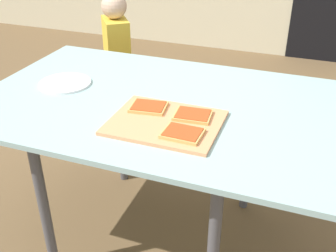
{
  "coord_description": "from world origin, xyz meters",
  "views": [
    {
      "loc": [
        0.58,
        -1.43,
        1.52
      ],
      "look_at": [
        0.06,
        0.0,
        0.65
      ],
      "focal_mm": 43.28,
      "sensor_mm": 36.0,
      "label": 1
    }
  ],
  "objects_px": {
    "plate_white_left": "(65,83)",
    "child_left": "(118,63)",
    "pizza_slice_far_right": "(193,115)",
    "cutting_board": "(165,123)",
    "pizza_slice_far_left": "(148,107)",
    "pizza_slice_near_right": "(183,133)",
    "dining_table": "(156,115)"
  },
  "relations": [
    {
      "from": "pizza_slice_near_right",
      "to": "child_left",
      "type": "xyz_separation_m",
      "value": [
        -0.79,
        1.05,
        -0.21
      ]
    },
    {
      "from": "dining_table",
      "to": "pizza_slice_far_right",
      "type": "height_order",
      "value": "pizza_slice_far_right"
    },
    {
      "from": "dining_table",
      "to": "pizza_slice_near_right",
      "type": "relative_size",
      "value": 10.59
    },
    {
      "from": "plate_white_left",
      "to": "pizza_slice_near_right",
      "type": "bearing_deg",
      "value": -22.07
    },
    {
      "from": "cutting_board",
      "to": "dining_table",
      "type": "bearing_deg",
      "value": 121.87
    },
    {
      "from": "pizza_slice_near_right",
      "to": "cutting_board",
      "type": "bearing_deg",
      "value": 141.09
    },
    {
      "from": "pizza_slice_far_right",
      "to": "plate_white_left",
      "type": "bearing_deg",
      "value": 169.29
    },
    {
      "from": "plate_white_left",
      "to": "child_left",
      "type": "distance_m",
      "value": 0.82
    },
    {
      "from": "dining_table",
      "to": "pizza_slice_far_left",
      "type": "distance_m",
      "value": 0.14
    },
    {
      "from": "pizza_slice_near_right",
      "to": "pizza_slice_far_right",
      "type": "distance_m",
      "value": 0.14
    },
    {
      "from": "pizza_slice_far_left",
      "to": "pizza_slice_near_right",
      "type": "bearing_deg",
      "value": -37.59
    },
    {
      "from": "cutting_board",
      "to": "pizza_slice_far_left",
      "type": "xyz_separation_m",
      "value": [
        -0.1,
        0.07,
        0.01
      ]
    },
    {
      "from": "cutting_board",
      "to": "child_left",
      "type": "distance_m",
      "value": 1.21
    },
    {
      "from": "cutting_board",
      "to": "pizza_slice_far_left",
      "type": "bearing_deg",
      "value": 143.7
    },
    {
      "from": "dining_table",
      "to": "pizza_slice_far_right",
      "type": "distance_m",
      "value": 0.25
    },
    {
      "from": "plate_white_left",
      "to": "child_left",
      "type": "bearing_deg",
      "value": 99.68
    },
    {
      "from": "child_left",
      "to": "plate_white_left",
      "type": "bearing_deg",
      "value": -80.32
    },
    {
      "from": "cutting_board",
      "to": "child_left",
      "type": "xyz_separation_m",
      "value": [
        -0.7,
        0.97,
        -0.2
      ]
    },
    {
      "from": "cutting_board",
      "to": "plate_white_left",
      "type": "relative_size",
      "value": 1.74
    },
    {
      "from": "plate_white_left",
      "to": "child_left",
      "type": "height_order",
      "value": "child_left"
    },
    {
      "from": "pizza_slice_far_left",
      "to": "child_left",
      "type": "height_order",
      "value": "child_left"
    },
    {
      "from": "pizza_slice_near_right",
      "to": "plate_white_left",
      "type": "relative_size",
      "value": 0.6
    },
    {
      "from": "dining_table",
      "to": "pizza_slice_far_left",
      "type": "xyz_separation_m",
      "value": [
        0.01,
        -0.11,
        0.09
      ]
    },
    {
      "from": "pizza_slice_far_left",
      "to": "plate_white_left",
      "type": "xyz_separation_m",
      "value": [
        -0.47,
        0.12,
        -0.02
      ]
    },
    {
      "from": "pizza_slice_near_right",
      "to": "child_left",
      "type": "bearing_deg",
      "value": 127.09
    },
    {
      "from": "pizza_slice_far_right",
      "to": "plate_white_left",
      "type": "distance_m",
      "value": 0.66
    },
    {
      "from": "plate_white_left",
      "to": "child_left",
      "type": "xyz_separation_m",
      "value": [
        -0.13,
        0.78,
        -0.19
      ]
    },
    {
      "from": "pizza_slice_near_right",
      "to": "pizza_slice_far_right",
      "type": "bearing_deg",
      "value": 92.63
    },
    {
      "from": "dining_table",
      "to": "cutting_board",
      "type": "xyz_separation_m",
      "value": [
        0.11,
        -0.18,
        0.08
      ]
    },
    {
      "from": "plate_white_left",
      "to": "pizza_slice_far_right",
      "type": "bearing_deg",
      "value": -10.71
    },
    {
      "from": "pizza_slice_near_right",
      "to": "child_left",
      "type": "height_order",
      "value": "child_left"
    },
    {
      "from": "pizza_slice_far_left",
      "to": "plate_white_left",
      "type": "distance_m",
      "value": 0.48
    }
  ]
}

